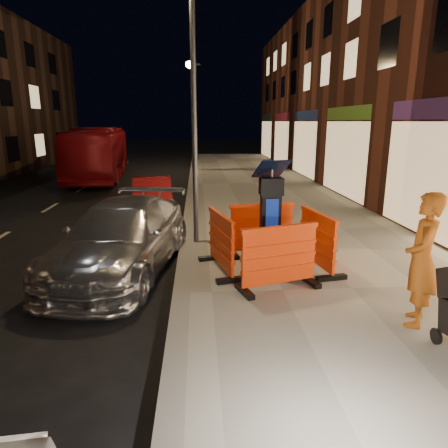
{
  "coord_description": "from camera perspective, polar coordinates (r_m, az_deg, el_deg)",
  "views": [
    {
      "loc": [
        0.32,
        -6.38,
        3.01
      ],
      "look_at": [
        0.8,
        1.0,
        1.1
      ],
      "focal_mm": 32.0,
      "sensor_mm": 36.0,
      "label": 1
    }
  ],
  "objects": [
    {
      "name": "street_lamp_far",
      "position": [
        24.38,
        -4.04,
        14.76
      ],
      "size": [
        0.12,
        0.12,
        6.0
      ],
      "primitive_type": "cylinder",
      "color": "#3F3F44",
      "rests_on": "sidewalk"
    },
    {
      "name": "barrier_front",
      "position": [
        6.99,
        7.89,
        -4.78
      ],
      "size": [
        1.57,
        1.0,
        1.14
      ],
      "primitive_type": "cube",
      "rotation": [
        0.0,
        0.0,
        0.3
      ],
      "color": "#FF3D0C",
      "rests_on": "sidewalk"
    },
    {
      "name": "car_silver",
      "position": [
        8.63,
        -14.09,
        -6.39
      ],
      "size": [
        2.79,
        5.14,
        1.41
      ],
      "primitive_type": "imported",
      "rotation": [
        0.0,
        0.0,
        -0.17
      ],
      "color": "silver",
      "rests_on": "ground"
    },
    {
      "name": "bus_doubledecker",
      "position": [
        22.8,
        -17.2,
        6.24
      ],
      "size": [
        3.3,
        9.92,
        2.71
      ],
      "primitive_type": "imported",
      "rotation": [
        0.0,
        0.0,
        0.11
      ],
      "color": "maroon",
      "rests_on": "ground"
    },
    {
      "name": "kerb",
      "position": [
        7.02,
        -6.09,
        -10.29
      ],
      "size": [
        0.3,
        60.0,
        0.15
      ],
      "primitive_type": "cube",
      "color": "slate",
      "rests_on": "ground"
    },
    {
      "name": "car_red",
      "position": [
        13.72,
        -10.08,
        1.58
      ],
      "size": [
        1.62,
        3.69,
        1.18
      ],
      "primitive_type": "imported",
      "rotation": [
        0.0,
        0.0,
        0.11
      ],
      "color": "maroon",
      "rests_on": "ground"
    },
    {
      "name": "parking_kiosk",
      "position": [
        7.75,
        6.62,
        0.68
      ],
      "size": [
        0.77,
        0.77,
        2.04
      ],
      "primitive_type": "cube",
      "rotation": [
        0.0,
        0.0,
        0.21
      ],
      "color": "black",
      "rests_on": "sidewalk"
    },
    {
      "name": "man",
      "position": [
        6.27,
        26.43,
        -4.62
      ],
      "size": [
        0.75,
        0.84,
        1.94
      ],
      "primitive_type": "imported",
      "rotation": [
        0.0,
        0.0,
        -2.07
      ],
      "color": "#A54E14",
      "rests_on": "sidewalk"
    },
    {
      "name": "sidewalk",
      "position": [
        7.51,
        17.75,
        -9.24
      ],
      "size": [
        6.0,
        60.0,
        0.15
      ],
      "primitive_type": "cube",
      "color": "gray",
      "rests_on": "ground"
    },
    {
      "name": "ground_plane",
      "position": [
        7.06,
        -6.07,
        -10.84
      ],
      "size": [
        120.0,
        120.0,
        0.0
      ],
      "primitive_type": "plane",
      "color": "black",
      "rests_on": "ground"
    },
    {
      "name": "barrier_back",
      "position": [
        8.77,
        5.44,
        -0.71
      ],
      "size": [
        1.54,
        0.82,
        1.14
      ],
      "primitive_type": "cube",
      "rotation": [
        0.0,
        0.0,
        0.16
      ],
      "color": "#FF3D0C",
      "rests_on": "sidewalk"
    },
    {
      "name": "barrier_kerbside",
      "position": [
        7.76,
        -0.4,
        -2.67
      ],
      "size": [
        0.94,
        1.57,
        1.14
      ],
      "primitive_type": "cube",
      "rotation": [
        0.0,
        0.0,
        1.82
      ],
      "color": "#FF3D0C",
      "rests_on": "sidewalk"
    },
    {
      "name": "barrier_bldgside",
      "position": [
        8.09,
        13.16,
        -2.34
      ],
      "size": [
        0.85,
        1.55,
        1.14
      ],
      "primitive_type": "cube",
      "rotation": [
        0.0,
        0.0,
        1.75
      ],
      "color": "#FF3D0C",
      "rests_on": "sidewalk"
    },
    {
      "name": "street_lamp_mid",
      "position": [
        9.38,
        -4.31,
        15.3
      ],
      "size": [
        0.12,
        0.12,
        6.0
      ],
      "primitive_type": "cylinder",
      "color": "#3F3F44",
      "rests_on": "sidewalk"
    }
  ]
}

